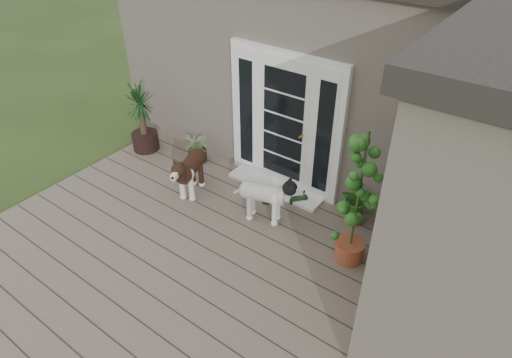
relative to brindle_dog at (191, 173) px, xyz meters
The scene contains 15 objects.
deck 1.70m from the brindle_dog, 44.23° to the right, with size 6.20×4.60×0.12m, color #6B5B4C.
house_main 3.49m from the brindle_dog, 69.17° to the left, with size 7.40×4.00×3.10m, color #665E54.
house_wing 4.22m from the brindle_dog, ahead, with size 1.60×2.40×3.10m, color #665E54.
door_unit 1.61m from the brindle_dog, 47.02° to the left, with size 1.90×0.14×2.15m, color white.
door_step 1.34m from the brindle_dog, 40.99° to the left, with size 1.60×0.40×0.05m, color white.
brindle_dog is the anchor object (origin of this frame).
white_dog 1.28m from the brindle_dog, ahead, with size 0.35×0.82×0.69m, color silver, non-canonical shape.
spider_plant 0.91m from the brindle_dog, 127.17° to the left, with size 0.52×0.52×0.55m, color #9FB16D, non-canonical shape.
yucca 1.66m from the brindle_dog, 163.37° to the left, with size 0.87×0.87×1.26m, color black, non-canonical shape.
herb_a 2.49m from the brindle_dog, 19.98° to the left, with size 0.46×0.46×0.58m, color #20621C.
herb_b 2.95m from the brindle_dog, 11.87° to the left, with size 0.37×0.37×0.55m, color #26651C.
herb_c 3.04m from the brindle_dog, 16.29° to the left, with size 0.38×0.38×0.59m, color #2F651C.
sapling 2.69m from the brindle_dog, ahead, with size 0.57×0.57×1.95m, color #185518, non-canonical shape.
clog_left 1.20m from the brindle_dog, 25.86° to the left, with size 0.12×0.26×0.08m, color black, non-canonical shape.
clog_right 1.67m from the brindle_dog, 27.68° to the left, with size 0.15×0.31×0.09m, color #143316, non-canonical shape.
Camera 1 is at (2.89, -2.33, 4.25)m, focal length 30.96 mm.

